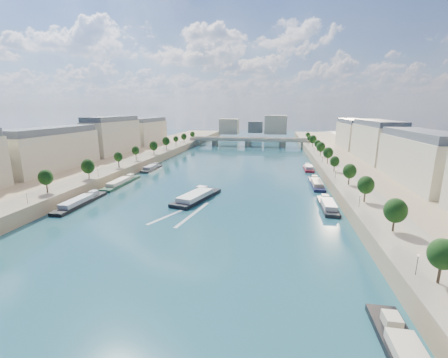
% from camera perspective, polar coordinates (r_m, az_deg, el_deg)
% --- Properties ---
extents(ground, '(700.00, 700.00, 0.00)m').
position_cam_1_polar(ground, '(156.48, 0.01, 0.30)').
color(ground, '#0E2B3E').
rests_on(ground, ground).
extents(quay_left, '(44.00, 520.00, 5.00)m').
position_cam_1_polar(quay_left, '(182.33, -22.90, 1.91)').
color(quay_left, '#9E8460').
rests_on(quay_left, ground).
extents(quay_right, '(44.00, 520.00, 5.00)m').
position_cam_1_polar(quay_right, '(160.49, 26.24, 0.15)').
color(quay_right, '#9E8460').
rests_on(quay_right, ground).
extents(pave_left, '(14.00, 520.00, 0.10)m').
position_cam_1_polar(pave_left, '(174.26, -18.81, 2.62)').
color(pave_left, gray).
rests_on(pave_left, quay_left).
extents(pave_right, '(14.00, 520.00, 0.10)m').
position_cam_1_polar(pave_right, '(156.33, 21.07, 1.28)').
color(pave_right, gray).
rests_on(pave_right, quay_right).
extents(trees_left, '(4.80, 268.80, 8.26)m').
position_cam_1_polar(trees_left, '(174.20, -18.06, 4.49)').
color(trees_left, '#382B1E').
rests_on(trees_left, ground).
extents(trees_right, '(4.80, 268.80, 8.26)m').
position_cam_1_polar(trees_right, '(164.70, 19.90, 3.87)').
color(trees_right, '#382B1E').
rests_on(trees_right, ground).
extents(lamps_left, '(0.36, 200.36, 4.28)m').
position_cam_1_polar(lamps_left, '(163.03, -19.15, 2.88)').
color(lamps_left, black).
rests_on(lamps_left, ground).
extents(lamps_right, '(0.36, 200.36, 4.28)m').
position_cam_1_polar(lamps_right, '(159.85, 19.24, 2.68)').
color(lamps_right, black).
rests_on(lamps_right, ground).
extents(buildings_left, '(16.00, 226.00, 23.20)m').
position_cam_1_polar(buildings_left, '(197.46, -24.61, 6.66)').
color(buildings_left, beige).
rests_on(buildings_left, ground).
extents(buildings_right, '(16.00, 226.00, 23.20)m').
position_cam_1_polar(buildings_right, '(173.64, 29.76, 5.36)').
color(buildings_right, beige).
rests_on(buildings_right, ground).
extents(skyline, '(79.00, 42.00, 22.00)m').
position_cam_1_polar(skyline, '(371.02, 6.39, 10.06)').
color(skyline, beige).
rests_on(skyline, ground).
extents(bridge, '(112.00, 12.00, 8.15)m').
position_cam_1_polar(bridge, '(287.50, 4.62, 7.26)').
color(bridge, '#C1B79E').
rests_on(bridge, ground).
extents(tour_barge, '(15.17, 28.39, 3.75)m').
position_cam_1_polar(tour_barge, '(119.28, -5.25, -3.41)').
color(tour_barge, black).
rests_on(tour_barge, ground).
extents(wake, '(14.81, 25.85, 0.04)m').
position_cam_1_polar(wake, '(104.46, -7.60, -6.51)').
color(wake, silver).
rests_on(wake, ground).
extents(moored_barges_left, '(5.00, 154.37, 3.60)m').
position_cam_1_polar(moored_barges_left, '(131.39, -23.62, -3.01)').
color(moored_barges_left, '#1A203A').
rests_on(moored_barges_left, ground).
extents(moored_barges_right, '(5.00, 162.28, 3.60)m').
position_cam_1_polar(moored_barges_right, '(117.53, 18.98, -4.45)').
color(moored_barges_right, black).
rests_on(moored_barges_right, ground).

